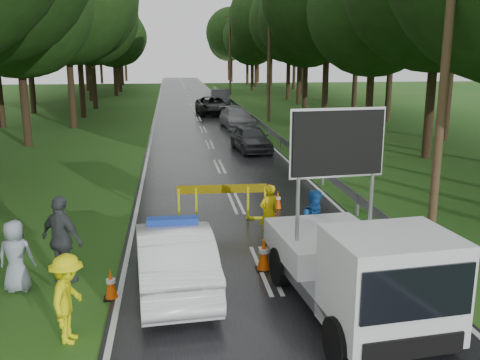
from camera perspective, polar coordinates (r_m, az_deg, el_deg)
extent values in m
plane|color=#1E4F16|center=(13.02, 2.70, -9.56)|extent=(160.00, 160.00, 0.00)
cube|color=black|center=(42.15, -4.47, 6.52)|extent=(7.00, 140.00, 0.02)
cylinder|color=gray|center=(13.99, 17.94, -7.02)|extent=(0.12, 0.12, 0.70)
cube|color=gray|center=(42.44, 0.55, 7.34)|extent=(0.05, 60.00, 0.30)
cylinder|color=#453820|center=(15.62, 21.13, 12.27)|extent=(0.24, 0.24, 10.00)
cylinder|color=#453820|center=(40.46, 3.13, 13.33)|extent=(0.24, 0.24, 10.00)
cylinder|color=#453820|center=(66.20, -1.07, 13.40)|extent=(0.24, 0.24, 10.00)
cube|color=#453820|center=(66.32, -1.09, 17.03)|extent=(1.40, 0.08, 0.08)
imported|color=white|center=(11.90, -7.10, -8.10)|extent=(1.90, 4.57, 1.47)
cube|color=#1938A5|center=(11.63, -7.22, -4.39)|extent=(1.12, 0.39, 0.15)
cube|color=gray|center=(11.33, 11.02, -10.33)|extent=(2.46, 4.49, 0.26)
cube|color=white|center=(12.05, 9.13, -6.67)|extent=(2.39, 2.66, 0.56)
cube|color=white|center=(9.54, 15.76, -10.59)|extent=(2.20, 1.83, 1.75)
cube|color=black|center=(8.80, 18.50, -11.44)|extent=(1.90, 0.23, 0.87)
cube|color=black|center=(11.10, 10.36, 3.90)|extent=(1.95, 0.31, 1.34)
cylinder|color=black|center=(9.36, 10.55, -16.65)|extent=(0.37, 0.89, 0.86)
cylinder|color=black|center=(10.22, 20.98, -14.60)|extent=(0.37, 0.89, 0.86)
cylinder|color=black|center=(12.12, 4.33, -9.18)|extent=(0.37, 0.89, 0.86)
cylinder|color=black|center=(12.80, 12.79, -8.22)|extent=(0.37, 0.89, 0.86)
cube|color=#CAD70B|center=(16.48, -6.53, -2.68)|extent=(0.07, 0.07, 1.06)
cube|color=#CAD70B|center=(16.47, -4.68, -2.63)|extent=(0.07, 0.07, 1.06)
cube|color=#CAD70B|center=(16.57, 0.85, -2.50)|extent=(0.07, 0.07, 1.06)
cube|color=#CAD70B|center=(16.63, 2.67, -2.44)|extent=(0.07, 0.07, 1.06)
cube|color=#F2CC00|center=(16.38, -1.92, -0.96)|extent=(2.77, 0.14, 0.27)
imported|color=#E3BA0C|center=(14.67, 3.10, -3.54)|extent=(0.68, 0.57, 1.61)
imported|color=#1950A4|center=(13.45, 8.10, -4.82)|extent=(0.93, 0.76, 1.80)
imported|color=#EAE90C|center=(10.19, -17.85, -11.96)|extent=(0.76, 1.14, 1.65)
imported|color=#3E4246|center=(12.63, -18.44, -6.08)|extent=(1.25, 1.11, 2.02)
imported|color=#8B95A6|center=(12.62, -22.79, -7.49)|extent=(0.85, 0.62, 1.61)
imported|color=#383B3F|center=(28.18, 1.17, 4.47)|extent=(2.05, 4.16, 1.36)
imported|color=#93959A|center=(37.17, -0.36, 6.66)|extent=(2.35, 4.83, 1.35)
imported|color=black|center=(45.11, -2.94, 7.94)|extent=(2.77, 5.50, 1.49)
imported|color=#38393F|center=(51.16, -2.09, 8.69)|extent=(2.22, 5.17, 1.65)
cube|color=black|center=(11.92, -13.52, -12.13)|extent=(0.32, 0.32, 0.03)
cone|color=#FB4F07|center=(11.78, -13.61, -10.67)|extent=(0.26, 0.26, 0.66)
cube|color=black|center=(13.01, 2.53, -9.50)|extent=(0.39, 0.39, 0.03)
cone|color=#FB4F07|center=(12.85, 2.55, -7.84)|extent=(0.32, 0.32, 0.80)
cube|color=black|center=(17.88, 4.04, -3.06)|extent=(0.30, 0.30, 0.03)
cone|color=#FB4F07|center=(17.79, 4.05, -2.09)|extent=(0.25, 0.25, 0.62)
cube|color=black|center=(14.04, -7.23, -7.82)|extent=(0.36, 0.36, 0.03)
cone|color=#FB4F07|center=(13.91, -7.27, -6.39)|extent=(0.30, 0.30, 0.74)
cube|color=black|center=(14.93, 10.85, -6.64)|extent=(0.39, 0.39, 0.03)
cone|color=#FB4F07|center=(14.80, 10.92, -5.17)|extent=(0.32, 0.32, 0.79)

